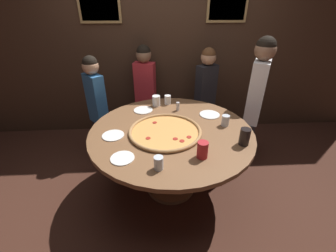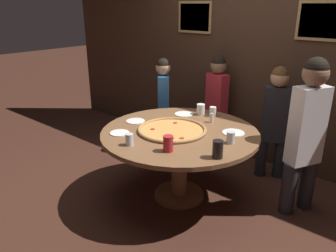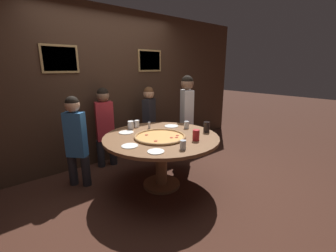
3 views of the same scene
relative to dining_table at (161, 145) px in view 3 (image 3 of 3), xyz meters
The scene contains 19 objects.
ground_plane 0.61m from the dining_table, ahead, with size 24.00×24.00×0.00m, color #422319.
back_wall 1.54m from the dining_table, 90.00° to the left, with size 6.40×0.08×2.60m.
dining_table is the anchor object (origin of this frame).
giant_pizza 0.17m from the dining_table, 141.35° to the right, with size 0.68×0.68×0.03m.
drink_cup_centre_back 0.60m from the dining_table, 103.55° to the left, with size 0.09×0.09×0.12m, color white.
drink_cup_beside_pizza 0.69m from the dining_table, 24.90° to the right, with size 0.09×0.09×0.15m, color black.
drink_cup_front_edge 0.60m from the dining_table, 103.26° to the right, with size 0.07×0.07×0.11m, color silver.
drink_cup_far_left 0.57m from the dining_table, ahead, with size 0.07×0.07×0.11m, color silver.
drink_cup_by_shaker 0.63m from the dining_table, 90.06° to the left, with size 0.07×0.07×0.11m, color white.
drink_cup_far_right 0.53m from the dining_table, 64.08° to the right, with size 0.09×0.09×0.14m, color #B22328.
white_plate_far_back 0.54m from the dining_table, 122.78° to the left, with size 0.21×0.21×0.01m, color white.
white_plate_beside_cup 0.60m from the dining_table, 134.43° to the right, with size 0.19×0.19×0.01m, color white.
white_plate_left_side 0.54m from the dining_table, 33.48° to the left, with size 0.21×0.21×0.01m, color white.
white_plate_right_side 0.56m from the dining_table, behind, with size 0.20×0.20×0.01m, color white.
condiment_shaker 0.46m from the dining_table, 76.20° to the left, with size 0.04×0.04×0.10m.
diner_far_left 1.19m from the dining_table, 28.10° to the left, with size 0.30×0.39×1.50m.
diner_far_right 1.17m from the dining_table, 103.88° to the left, with size 0.35×0.21×1.32m.
diner_side_left 1.17m from the dining_table, 62.23° to the left, with size 0.34×0.26×1.30m.
diner_side_right 1.17m from the dining_table, 138.48° to the left, with size 0.30×0.31×1.27m.
Camera 3 is at (-1.80, -2.26, 1.64)m, focal length 24.00 mm.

